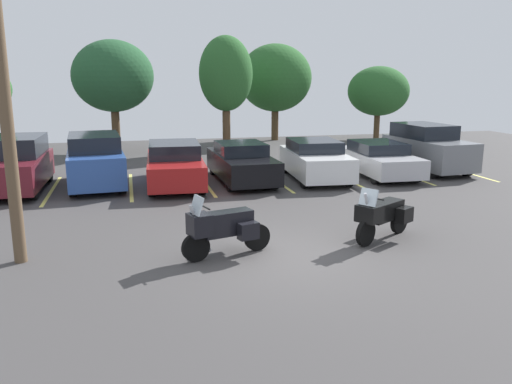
% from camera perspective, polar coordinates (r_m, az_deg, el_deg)
% --- Properties ---
extents(ground, '(44.00, 44.00, 0.10)m').
position_cam_1_polar(ground, '(11.69, 2.97, -7.06)').
color(ground, '#423F3F').
extents(motorcycle_touring, '(2.07, 1.06, 1.42)m').
position_cam_1_polar(motorcycle_touring, '(11.36, -3.58, -3.84)').
color(motorcycle_touring, black).
rests_on(motorcycle_touring, ground).
extents(motorcycle_second, '(1.88, 1.36, 1.35)m').
position_cam_1_polar(motorcycle_second, '(12.84, 13.55, -2.37)').
color(motorcycle_second, black).
rests_on(motorcycle_second, ground).
extents(parking_stripes, '(21.43, 4.88, 0.01)m').
position_cam_1_polar(parking_stripes, '(19.37, -5.55, 0.99)').
color(parking_stripes, '#EAE066').
rests_on(parking_stripes, ground).
extents(car_maroon, '(1.93, 4.35, 1.84)m').
position_cam_1_polar(car_maroon, '(19.63, -24.69, 2.72)').
color(car_maroon, maroon).
rests_on(car_maroon, ground).
extents(car_blue, '(2.16, 4.35, 1.85)m').
position_cam_1_polar(car_blue, '(19.38, -17.09, 3.26)').
color(car_blue, '#2D519E').
rests_on(car_blue, ground).
extents(car_red, '(2.15, 4.88, 1.53)m').
position_cam_1_polar(car_red, '(18.99, -8.84, 2.96)').
color(car_red, maroon).
rests_on(car_red, ground).
extents(car_black, '(1.92, 4.71, 1.44)m').
position_cam_1_polar(car_black, '(19.48, -1.58, 3.19)').
color(car_black, black).
rests_on(car_black, ground).
extents(car_white, '(2.19, 4.45, 1.48)m').
position_cam_1_polar(car_white, '(20.03, 6.47, 3.48)').
color(car_white, white).
rests_on(car_white, ground).
extents(car_silver, '(2.04, 4.70, 1.33)m').
position_cam_1_polar(car_silver, '(21.23, 13.16, 3.54)').
color(car_silver, '#B7B7BC').
rests_on(car_silver, ground).
extents(car_grey, '(2.15, 4.34, 1.91)m').
position_cam_1_polar(car_grey, '(22.80, 18.15, 4.56)').
color(car_grey, slate).
rests_on(car_grey, ground).
extents(utility_pole, '(1.79, 0.48, 7.98)m').
position_cam_1_polar(utility_pole, '(11.68, -26.06, 12.69)').
color(utility_pole, brown).
rests_on(utility_pole, ground).
extents(tree_left, '(4.04, 4.04, 5.63)m').
position_cam_1_polar(tree_left, '(27.82, -15.31, 12.06)').
color(tree_left, '#4C3823').
rests_on(tree_left, ground).
extents(tree_center_left, '(3.69, 3.69, 4.43)m').
position_cam_1_polar(tree_center_left, '(33.16, 13.18, 10.64)').
color(tree_center_left, '#4C3823').
rests_on(tree_center_left, ground).
extents(tree_right, '(4.35, 4.35, 5.73)m').
position_cam_1_polar(tree_right, '(32.07, 2.11, 12.30)').
color(tree_right, '#4C3823').
rests_on(tree_right, ground).
extents(tree_far_right, '(2.73, 2.73, 5.86)m').
position_cam_1_polar(tree_far_right, '(27.29, -3.31, 12.68)').
color(tree_far_right, '#4C3823').
rests_on(tree_far_right, ground).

